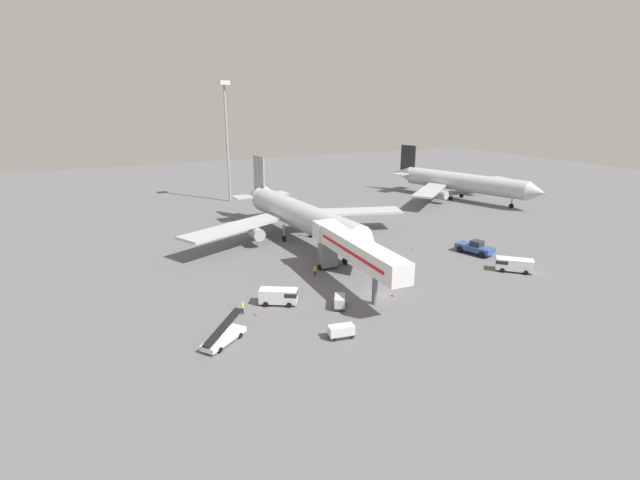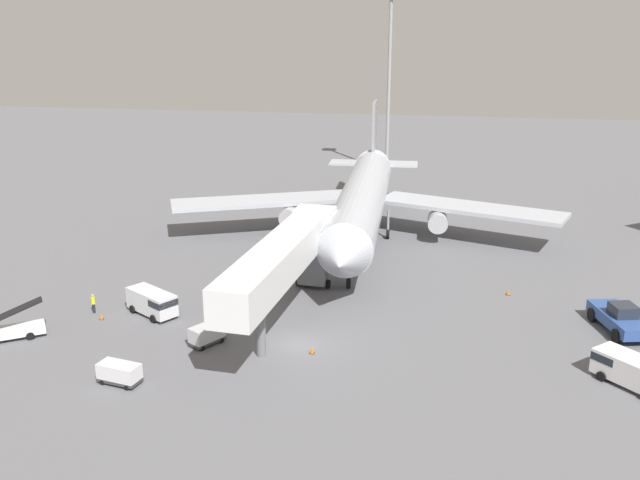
{
  "view_description": "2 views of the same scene",
  "coord_description": "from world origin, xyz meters",
  "px_view_note": "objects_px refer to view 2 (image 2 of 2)",
  "views": [
    {
      "loc": [
        -33.39,
        -48.11,
        24.97
      ],
      "look_at": [
        -1.66,
        13.98,
        4.1
      ],
      "focal_mm": 26.44,
      "sensor_mm": 36.0,
      "label": 1
    },
    {
      "loc": [
        10.54,
        -45.13,
        22.38
      ],
      "look_at": [
        -1.38,
        15.85,
        3.36
      ],
      "focal_mm": 38.12,
      "sensor_mm": 36.0,
      "label": 2
    }
  ],
  "objects_px": {
    "jet_bridge": "(287,256)",
    "apron_light_mast": "(390,49)",
    "service_van_mid_left": "(632,370)",
    "baggage_cart_mid_right": "(207,334)",
    "ground_crew_worker_midground": "(93,303)",
    "safety_cone_charlie": "(102,317)",
    "service_van_near_right": "(153,302)",
    "airplane_at_gate": "(363,198)",
    "safety_cone_alpha": "(312,350)",
    "belt_loader_truck": "(4,330)",
    "baggage_cart_outer_right": "(119,373)",
    "safety_cone_bravo": "(508,292)",
    "pushback_tug": "(620,318)",
    "ground_crew_worker_foreground": "(274,283)"
  },
  "relations": [
    {
      "from": "jet_bridge",
      "to": "apron_light_mast",
      "type": "bearing_deg",
      "value": 88.46
    },
    {
      "from": "service_van_mid_left",
      "to": "baggage_cart_mid_right",
      "type": "xyz_separation_m",
      "value": [
        -29.68,
        0.58,
        -0.32
      ]
    },
    {
      "from": "ground_crew_worker_midground",
      "to": "safety_cone_charlie",
      "type": "relative_size",
      "value": 3.46
    },
    {
      "from": "jet_bridge",
      "to": "service_van_near_right",
      "type": "xyz_separation_m",
      "value": [
        -11.16,
        -0.99,
        -4.36
      ]
    },
    {
      "from": "airplane_at_gate",
      "to": "service_van_near_right",
      "type": "xyz_separation_m",
      "value": [
        -14.09,
        -24.69,
        -3.62
      ]
    },
    {
      "from": "baggage_cart_mid_right",
      "to": "apron_light_mast",
      "type": "xyz_separation_m",
      "value": [
        6.58,
        68.66,
        19.05
      ]
    },
    {
      "from": "ground_crew_worker_midground",
      "to": "safety_cone_alpha",
      "type": "relative_size",
      "value": 3.06
    },
    {
      "from": "service_van_mid_left",
      "to": "safety_cone_charlie",
      "type": "height_order",
      "value": "service_van_mid_left"
    },
    {
      "from": "airplane_at_gate",
      "to": "baggage_cart_mid_right",
      "type": "height_order",
      "value": "airplane_at_gate"
    },
    {
      "from": "belt_loader_truck",
      "to": "baggage_cart_outer_right",
      "type": "bearing_deg",
      "value": -21.35
    },
    {
      "from": "safety_cone_bravo",
      "to": "safety_cone_alpha",
      "type": "bearing_deg",
      "value": -135.35
    },
    {
      "from": "pushback_tug",
      "to": "service_van_near_right",
      "type": "relative_size",
      "value": 1.32
    },
    {
      "from": "ground_crew_worker_foreground",
      "to": "service_van_near_right",
      "type": "bearing_deg",
      "value": -140.72
    },
    {
      "from": "baggage_cart_outer_right",
      "to": "service_van_mid_left",
      "type": "bearing_deg",
      "value": 10.54
    },
    {
      "from": "service_van_mid_left",
      "to": "apron_light_mast",
      "type": "relative_size",
      "value": 0.18
    },
    {
      "from": "airplane_at_gate",
      "to": "belt_loader_truck",
      "type": "height_order",
      "value": "airplane_at_gate"
    },
    {
      "from": "ground_crew_worker_foreground",
      "to": "safety_cone_bravo",
      "type": "relative_size",
      "value": 3.07
    },
    {
      "from": "safety_cone_alpha",
      "to": "safety_cone_charlie",
      "type": "xyz_separation_m",
      "value": [
        -18.1,
        2.72,
        -0.03
      ]
    },
    {
      "from": "apron_light_mast",
      "to": "baggage_cart_mid_right",
      "type": "bearing_deg",
      "value": -95.48
    },
    {
      "from": "baggage_cart_outer_right",
      "to": "ground_crew_worker_foreground",
      "type": "height_order",
      "value": "ground_crew_worker_foreground"
    },
    {
      "from": "service_van_near_right",
      "to": "baggage_cart_mid_right",
      "type": "relative_size",
      "value": 1.74
    },
    {
      "from": "apron_light_mast",
      "to": "safety_cone_alpha",
      "type": "bearing_deg",
      "value": -88.8
    },
    {
      "from": "belt_loader_truck",
      "to": "service_van_near_right",
      "type": "height_order",
      "value": "belt_loader_truck"
    },
    {
      "from": "baggage_cart_mid_right",
      "to": "safety_cone_charlie",
      "type": "relative_size",
      "value": 5.98
    },
    {
      "from": "jet_bridge",
      "to": "baggage_cart_mid_right",
      "type": "relative_size",
      "value": 7.84
    },
    {
      "from": "ground_crew_worker_midground",
      "to": "service_van_mid_left",
      "type": "bearing_deg",
      "value": -6.16
    },
    {
      "from": "airplane_at_gate",
      "to": "ground_crew_worker_foreground",
      "type": "distance_m",
      "value": 19.09
    },
    {
      "from": "jet_bridge",
      "to": "pushback_tug",
      "type": "relative_size",
      "value": 3.4
    },
    {
      "from": "airplane_at_gate",
      "to": "baggage_cart_mid_right",
      "type": "xyz_separation_m",
      "value": [
        -7.82,
        -29.07,
        -3.95
      ]
    },
    {
      "from": "service_van_near_right",
      "to": "apron_light_mast",
      "type": "distance_m",
      "value": 68.17
    },
    {
      "from": "airplane_at_gate",
      "to": "ground_crew_worker_foreground",
      "type": "bearing_deg",
      "value": -107.63
    },
    {
      "from": "airplane_at_gate",
      "to": "service_van_near_right",
      "type": "relative_size",
      "value": 9.27
    },
    {
      "from": "safety_cone_alpha",
      "to": "baggage_cart_mid_right",
      "type": "bearing_deg",
      "value": -179.87
    },
    {
      "from": "airplane_at_gate",
      "to": "safety_cone_charlie",
      "type": "distance_m",
      "value": 32.16
    },
    {
      "from": "jet_bridge",
      "to": "service_van_near_right",
      "type": "relative_size",
      "value": 4.49
    },
    {
      "from": "baggage_cart_mid_right",
      "to": "safety_cone_charlie",
      "type": "xyz_separation_m",
      "value": [
        -10.07,
        2.73,
        -0.6
      ]
    },
    {
      "from": "safety_cone_alpha",
      "to": "service_van_mid_left",
      "type": "bearing_deg",
      "value": -1.57
    },
    {
      "from": "safety_cone_bravo",
      "to": "ground_crew_worker_foreground",
      "type": "bearing_deg",
      "value": -170.72
    },
    {
      "from": "airplane_at_gate",
      "to": "safety_cone_alpha",
      "type": "height_order",
      "value": "airplane_at_gate"
    },
    {
      "from": "airplane_at_gate",
      "to": "apron_light_mast",
      "type": "relative_size",
      "value": 1.6
    },
    {
      "from": "jet_bridge",
      "to": "safety_cone_bravo",
      "type": "distance_m",
      "value": 20.9
    },
    {
      "from": "service_van_near_right",
      "to": "ground_crew_worker_foreground",
      "type": "xyz_separation_m",
      "value": [
        8.43,
        6.9,
        -0.32
      ]
    },
    {
      "from": "pushback_tug",
      "to": "baggage_cart_mid_right",
      "type": "bearing_deg",
      "value": -164.8
    },
    {
      "from": "ground_crew_worker_midground",
      "to": "ground_crew_worker_foreground",
      "type": "bearing_deg",
      "value": 28.81
    },
    {
      "from": "service_van_mid_left",
      "to": "baggage_cart_outer_right",
      "type": "bearing_deg",
      "value": -169.46
    },
    {
      "from": "pushback_tug",
      "to": "baggage_cart_outer_right",
      "type": "xyz_separation_m",
      "value": [
        -34.45,
        -15.15,
        -0.29
      ]
    },
    {
      "from": "airplane_at_gate",
      "to": "safety_cone_alpha",
      "type": "distance_m",
      "value": 29.41
    },
    {
      "from": "jet_bridge",
      "to": "ground_crew_worker_midground",
      "type": "relative_size",
      "value": 13.54
    },
    {
      "from": "pushback_tug",
      "to": "baggage_cart_mid_right",
      "type": "xyz_separation_m",
      "value": [
        -30.82,
        -8.37,
        -0.25
      ]
    },
    {
      "from": "jet_bridge",
      "to": "safety_cone_bravo",
      "type": "height_order",
      "value": "jet_bridge"
    }
  ]
}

